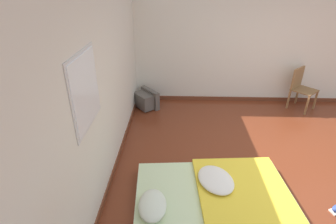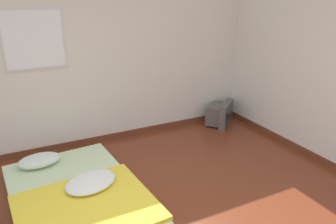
% 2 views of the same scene
% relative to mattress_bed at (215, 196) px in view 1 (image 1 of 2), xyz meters
% --- Properties ---
extents(ground_plane, '(20.00, 20.00, 0.00)m').
position_rel_mattress_bed_xyz_m(ground_plane, '(0.61, -1.17, -0.11)').
color(ground_plane, maroon).
extents(wall_back, '(7.64, 0.08, 2.60)m').
position_rel_mattress_bed_xyz_m(wall_back, '(0.61, 1.51, 1.18)').
color(wall_back, silver).
rests_on(wall_back, ground_plane).
extents(wall_right, '(0.08, 7.69, 2.60)m').
position_rel_mattress_bed_xyz_m(wall_right, '(3.26, -1.17, 1.18)').
color(wall_right, silver).
rests_on(wall_right, ground_plane).
extents(mattress_bed, '(1.46, 2.12, 0.30)m').
position_rel_mattress_bed_xyz_m(mattress_bed, '(0.00, 0.00, 0.00)').
color(mattress_bed, beige).
rests_on(mattress_bed, ground_plane).
extents(crt_tv, '(0.64, 0.62, 0.41)m').
position_rel_mattress_bed_xyz_m(crt_tv, '(2.78, 1.21, 0.09)').
color(crt_tv, '#56514C').
rests_on(crt_tv, ground_plane).
extents(wooden_chair, '(0.64, 0.64, 0.91)m').
position_rel_mattress_bed_xyz_m(wooden_chair, '(2.92, -2.20, 0.42)').
color(wooden_chair, olive).
rests_on(wooden_chair, ground_plane).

